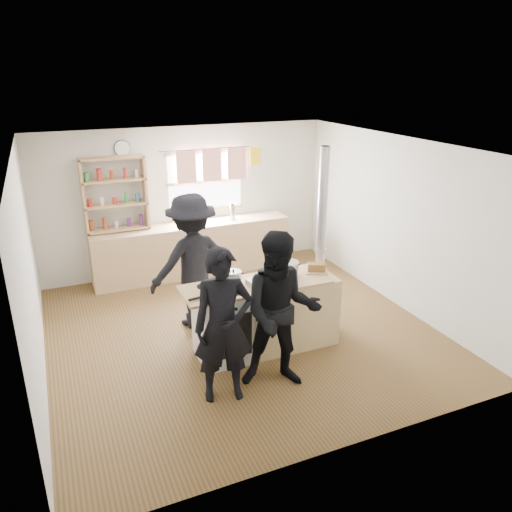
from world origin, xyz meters
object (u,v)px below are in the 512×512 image
at_px(roast_tray, 261,282).
at_px(flue_heater, 319,285).
at_px(skillet_greens, 215,293).
at_px(thermos, 233,212).
at_px(person_near_right, 281,312).
at_px(cooking_island, 267,315).
at_px(stockpot_stove, 233,277).
at_px(person_far, 192,261).
at_px(stockpot_counter, 288,269).
at_px(bread_board, 316,269).
at_px(person_near_left, 223,326).

height_order(roast_tray, flue_heater, flue_heater).
distance_m(skillet_greens, flue_heater, 1.64).
bearing_deg(thermos, person_near_right, -102.34).
xyz_separation_m(cooking_island, stockpot_stove, (-0.38, 0.14, 0.54)).
height_order(stockpot_stove, person_far, person_far).
bearing_deg(roast_tray, thermos, 76.16).
relative_size(stockpot_stove, person_near_right, 0.11).
bearing_deg(stockpot_counter, flue_heater, 13.75).
xyz_separation_m(roast_tray, stockpot_stove, (-0.28, 0.21, 0.04)).
bearing_deg(flue_heater, roast_tray, -164.79).
bearing_deg(stockpot_stove, person_near_right, -76.84).
xyz_separation_m(stockpot_stove, flue_heater, (1.24, 0.06, -0.36)).
bearing_deg(stockpot_counter, bread_board, -6.44).
bearing_deg(stockpot_stove, cooking_island, -19.77).
xyz_separation_m(stockpot_counter, flue_heater, (0.55, 0.13, -0.38)).
bearing_deg(stockpot_stove, thermos, 69.53).
height_order(bread_board, person_near_right, person_near_right).
bearing_deg(skillet_greens, stockpot_counter, 10.59).
height_order(thermos, person_far, person_far).
relative_size(thermos, cooking_island, 0.14).
distance_m(person_near_left, person_near_right, 0.66).
height_order(roast_tray, bread_board, bread_board).
xyz_separation_m(stockpot_stove, person_near_left, (-0.45, -0.88, -0.14)).
bearing_deg(stockpot_counter, person_near_right, -120.74).
bearing_deg(roast_tray, stockpot_stove, 144.04).
relative_size(cooking_island, flue_heater, 0.79).
height_order(cooking_island, person_near_left, person_near_left).
xyz_separation_m(roast_tray, person_near_right, (-0.07, -0.69, -0.06)).
xyz_separation_m(stockpot_counter, person_far, (-0.97, 0.94, -0.09)).
bearing_deg(roast_tray, person_far, 117.24).
bearing_deg(person_near_left, flue_heater, 39.53).
xyz_separation_m(cooking_island, flue_heater, (0.86, 0.19, 0.18)).
bearing_deg(cooking_island, flue_heater, 12.71).
distance_m(cooking_island, roast_tray, 0.52).
relative_size(cooking_island, person_near_left, 1.14).
xyz_separation_m(roast_tray, stockpot_counter, (0.41, 0.13, 0.06)).
xyz_separation_m(bread_board, person_far, (-1.36, 0.99, -0.05)).
distance_m(thermos, person_far, 2.17).
relative_size(skillet_greens, flue_heater, 0.14).
distance_m(stockpot_counter, person_near_left, 1.41).
distance_m(stockpot_counter, bread_board, 0.40).
bearing_deg(thermos, flue_heater, -84.21).
bearing_deg(stockpot_stove, stockpot_counter, -6.37).
bearing_deg(stockpot_counter, skillet_greens, -169.41).
distance_m(skillet_greens, roast_tray, 0.62).
bearing_deg(skillet_greens, person_far, 86.93).
bearing_deg(flue_heater, stockpot_counter, -166.25).
bearing_deg(person_near_left, roast_tray, 53.22).
bearing_deg(person_far, flue_heater, 141.78).
bearing_deg(roast_tray, flue_heater, 15.21).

